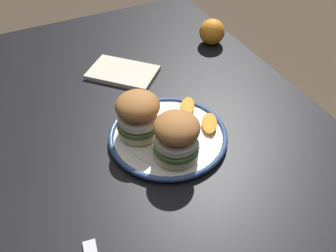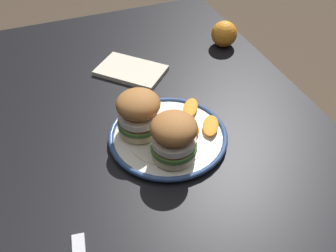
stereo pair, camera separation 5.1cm
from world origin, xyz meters
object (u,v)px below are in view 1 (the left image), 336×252
(sandwich_half_left, at_px, (177,136))
(whole_orange, at_px, (212,32))
(sandwich_half_right, at_px, (138,114))
(dining_table, at_px, (167,185))
(dinner_plate, at_px, (168,136))

(sandwich_half_left, distance_m, whole_orange, 0.49)
(sandwich_half_right, bearing_deg, dining_table, 22.37)
(dinner_plate, bearing_deg, sandwich_half_left, -10.62)
(whole_orange, bearing_deg, dinner_plate, -43.53)
(sandwich_half_left, bearing_deg, dinner_plate, 169.38)
(dinner_plate, bearing_deg, sandwich_half_right, -121.66)
(sandwich_half_left, xyz_separation_m, whole_orange, (-0.38, 0.31, -0.03))
(dining_table, bearing_deg, sandwich_half_right, -157.63)
(whole_orange, bearing_deg, dining_table, -42.11)
(sandwich_half_right, height_order, whole_orange, sandwich_half_right)
(sandwich_half_left, xyz_separation_m, sandwich_half_right, (-0.10, -0.04, 0.00))
(dinner_plate, height_order, sandwich_half_right, sandwich_half_right)
(sandwich_half_left, bearing_deg, dining_table, -151.02)
(dining_table, xyz_separation_m, sandwich_half_left, (0.02, 0.01, 0.17))
(dining_table, relative_size, whole_orange, 18.39)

